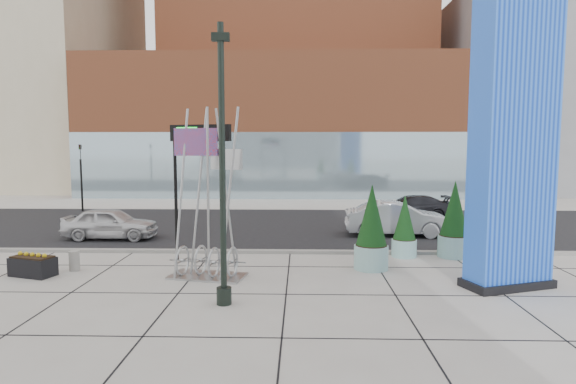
{
  "coord_description": "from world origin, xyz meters",
  "views": [
    {
      "loc": [
        1.4,
        -13.89,
        4.13
      ],
      "look_at": [
        0.97,
        2.0,
        2.54
      ],
      "focal_mm": 30.0,
      "sensor_mm": 36.0,
      "label": 1
    }
  ],
  "objects_px": {
    "concrete_bollard": "(74,261)",
    "car_silver_mid": "(397,219)",
    "car_white_west": "(110,224)",
    "public_art_sculpture": "(207,234)",
    "overhead_street_sign": "(198,145)",
    "blue_pylon": "(513,145)",
    "lamp_post": "(223,193)"
  },
  "relations": [
    {
      "from": "lamp_post",
      "to": "public_art_sculpture",
      "type": "bearing_deg",
      "value": 109.73
    },
    {
      "from": "public_art_sculpture",
      "to": "car_silver_mid",
      "type": "xyz_separation_m",
      "value": [
        7.22,
        6.94,
        -0.61
      ]
    },
    {
      "from": "public_art_sculpture",
      "to": "car_white_west",
      "type": "height_order",
      "value": "public_art_sculpture"
    },
    {
      "from": "overhead_street_sign",
      "to": "car_silver_mid",
      "type": "bearing_deg",
      "value": 48.83
    },
    {
      "from": "blue_pylon",
      "to": "car_silver_mid",
      "type": "bearing_deg",
      "value": 82.6
    },
    {
      "from": "public_art_sculpture",
      "to": "lamp_post",
      "type": "bearing_deg",
      "value": -58.65
    },
    {
      "from": "car_silver_mid",
      "to": "overhead_street_sign",
      "type": "bearing_deg",
      "value": 123.2
    },
    {
      "from": "lamp_post",
      "to": "car_white_west",
      "type": "relative_size",
      "value": 1.77
    },
    {
      "from": "lamp_post",
      "to": "car_white_west",
      "type": "xyz_separation_m",
      "value": [
        -6.29,
        8.37,
        -2.22
      ]
    },
    {
      "from": "car_white_west",
      "to": "concrete_bollard",
      "type": "bearing_deg",
      "value": -170.15
    },
    {
      "from": "lamp_post",
      "to": "public_art_sculpture",
      "type": "distance_m",
      "value": 3.08
    },
    {
      "from": "blue_pylon",
      "to": "car_white_west",
      "type": "bearing_deg",
      "value": 135.62
    },
    {
      "from": "blue_pylon",
      "to": "overhead_street_sign",
      "type": "relative_size",
      "value": 1.78
    },
    {
      "from": "car_white_west",
      "to": "car_silver_mid",
      "type": "relative_size",
      "value": 0.86
    },
    {
      "from": "public_art_sculpture",
      "to": "concrete_bollard",
      "type": "relative_size",
      "value": 8.05
    },
    {
      "from": "public_art_sculpture",
      "to": "overhead_street_sign",
      "type": "relative_size",
      "value": 1.09
    },
    {
      "from": "blue_pylon",
      "to": "lamp_post",
      "type": "height_order",
      "value": "blue_pylon"
    },
    {
      "from": "car_white_west",
      "to": "car_silver_mid",
      "type": "distance_m",
      "value": 12.65
    },
    {
      "from": "public_art_sculpture",
      "to": "overhead_street_sign",
      "type": "distance_m",
      "value": 3.53
    },
    {
      "from": "public_art_sculpture",
      "to": "overhead_street_sign",
      "type": "bearing_deg",
      "value": 119.88
    },
    {
      "from": "car_white_west",
      "to": "car_silver_mid",
      "type": "xyz_separation_m",
      "value": [
        12.6,
        1.09,
        0.08
      ]
    },
    {
      "from": "blue_pylon",
      "to": "car_silver_mid",
      "type": "relative_size",
      "value": 1.83
    },
    {
      "from": "blue_pylon",
      "to": "car_silver_mid",
      "type": "xyz_separation_m",
      "value": [
        -1.64,
        7.75,
        -3.34
      ]
    },
    {
      "from": "public_art_sculpture",
      "to": "overhead_street_sign",
      "type": "height_order",
      "value": "public_art_sculpture"
    },
    {
      "from": "car_silver_mid",
      "to": "public_art_sculpture",
      "type": "bearing_deg",
      "value": 135.8
    },
    {
      "from": "concrete_bollard",
      "to": "car_silver_mid",
      "type": "bearing_deg",
      "value": 28.2
    },
    {
      "from": "concrete_bollard",
      "to": "car_silver_mid",
      "type": "relative_size",
      "value": 0.14
    },
    {
      "from": "lamp_post",
      "to": "concrete_bollard",
      "type": "xyz_separation_m",
      "value": [
        -5.42,
        3.17,
        -2.58
      ]
    },
    {
      "from": "blue_pylon",
      "to": "overhead_street_sign",
      "type": "height_order",
      "value": "blue_pylon"
    },
    {
      "from": "car_silver_mid",
      "to": "lamp_post",
      "type": "bearing_deg",
      "value": 148.19
    },
    {
      "from": "public_art_sculpture",
      "to": "concrete_bollard",
      "type": "height_order",
      "value": "public_art_sculpture"
    },
    {
      "from": "overhead_street_sign",
      "to": "concrete_bollard",
      "type": "bearing_deg",
      "value": -141.24
    }
  ]
}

